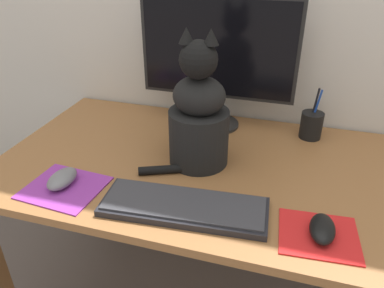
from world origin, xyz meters
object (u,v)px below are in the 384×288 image
at_px(computer_mouse_left, 62,179).
at_px(cat, 198,117).
at_px(keyboard, 184,206).
at_px(computer_mouse_right, 322,229).
at_px(pen_cup, 311,125).
at_px(monitor, 218,56).

height_order(computer_mouse_left, cat, cat).
bearing_deg(keyboard, computer_mouse_right, -4.18).
distance_m(computer_mouse_left, pen_cup, 0.82).
height_order(computer_mouse_left, pen_cup, pen_cup).
distance_m(monitor, cat, 0.29).
bearing_deg(computer_mouse_right, cat, 147.21).
relative_size(computer_mouse_right, cat, 0.26).
xyz_separation_m(computer_mouse_right, cat, (-0.36, 0.24, 0.13)).
bearing_deg(computer_mouse_right, keyboard, -179.82).
height_order(monitor, computer_mouse_left, monitor).
bearing_deg(computer_mouse_left, cat, 34.98).
relative_size(computer_mouse_left, cat, 0.27).
relative_size(monitor, computer_mouse_right, 5.03).
relative_size(keyboard, computer_mouse_right, 4.07).
xyz_separation_m(keyboard, pen_cup, (0.30, 0.50, 0.04)).
bearing_deg(monitor, cat, -88.32).
distance_m(cat, pen_cup, 0.43).
bearing_deg(cat, keyboard, -86.17).
height_order(monitor, computer_mouse_right, monitor).
height_order(monitor, keyboard, monitor).
height_order(computer_mouse_right, pen_cup, pen_cup).
relative_size(keyboard, computer_mouse_left, 3.99).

